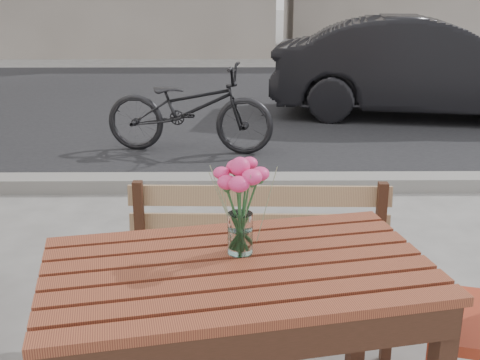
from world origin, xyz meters
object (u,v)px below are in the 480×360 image
object	(u,v)px
main_vase	(240,195)
parked_car	(425,68)
bicycle	(189,108)
main_table	(238,299)

from	to	relation	value
main_vase	parked_car	world-z (taller)	parked_car
main_vase	bicycle	bearing A→B (deg)	96.53
main_vase	parked_car	distance (m)	6.52
main_vase	parked_car	xyz separation A→B (m)	(2.49, 6.02, -0.37)
main_table	parked_car	distance (m)	6.60
main_table	parked_car	world-z (taller)	parked_car
parked_car	bicycle	bearing A→B (deg)	130.24
main_table	main_vase	bearing A→B (deg)	73.47
bicycle	main_table	bearing A→B (deg)	-164.74
parked_car	bicycle	world-z (taller)	parked_car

